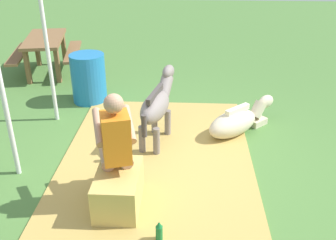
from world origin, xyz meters
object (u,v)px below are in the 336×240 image
hay_bale (119,190)px  tent_pole_right (47,47)px  pony_standing (157,105)px  water_barrel (89,78)px  tent_pole_left (1,84)px  pony_lying (237,121)px  picnic_bench (45,46)px  soda_bottle (159,232)px  person_seated (115,142)px

hay_bale → tent_pole_right: tent_pole_right is taller
hay_bale → pony_standing: bearing=-11.7°
water_barrel → tent_pole_right: tent_pole_right is taller
water_barrel → tent_pole_left: tent_pole_left is taller
pony_standing → water_barrel: bearing=43.5°
pony_lying → water_barrel: water_barrel is taller
hay_bale → tent_pole_left: (0.57, 1.35, 0.96)m
pony_standing → pony_lying: pony_standing is taller
tent_pole_right → picnic_bench: (2.08, 0.82, -0.60)m
soda_bottle → water_barrel: bearing=23.5°
soda_bottle → picnic_bench: 5.35m
tent_pole_left → picnic_bench: bearing=12.5°
hay_bale → pony_standing: size_ratio=0.55×
water_barrel → picnic_bench: (1.33, 1.18, 0.16)m
pony_standing → picnic_bench: bearing=42.5°
soda_bottle → water_barrel: water_barrel is taller
person_seated → water_barrel: 2.83m
pony_standing → soda_bottle: bearing=-175.1°
person_seated → water_barrel: person_seated is taller
water_barrel → tent_pole_right: (-0.75, 0.36, 0.76)m
pony_lying → water_barrel: 2.65m
hay_bale → tent_pole_right: size_ratio=0.31×
pony_standing → pony_lying: bearing=-75.4°
tent_pole_left → tent_pole_right: (1.49, -0.02, 0.00)m
hay_bale → picnic_bench: (4.14, 2.15, 0.36)m
pony_lying → tent_pole_left: size_ratio=0.50×
hay_bale → picnic_bench: picnic_bench is taller
person_seated → picnic_bench: bearing=28.0°
hay_bale → person_seated: (0.16, 0.03, 0.50)m
person_seated → water_barrel: size_ratio=1.57×
tent_pole_left → person_seated: bearing=-107.2°
hay_bale → soda_bottle: hay_bale is taller
person_seated → water_barrel: bearing=19.5°
person_seated → pony_standing: 1.36m
hay_bale → soda_bottle: bearing=-137.0°
water_barrel → tent_pole_right: 1.13m
water_barrel → pony_standing: bearing=-136.5°
soda_bottle → tent_pole_right: size_ratio=0.10×
tent_pole_left → picnic_bench: tent_pole_left is taller
pony_lying → person_seated: bearing=137.2°
soda_bottle → picnic_bench: picnic_bench is taller
water_barrel → tent_pole_right: bearing=154.2°
pony_standing → tent_pole_left: tent_pole_left is taller
person_seated → pony_standing: person_seated is taller
person_seated → soda_bottle: 1.03m
water_barrel → tent_pole_right: size_ratio=0.35×
hay_bale → pony_standing: (1.46, -0.30, 0.35)m
water_barrel → hay_bale: bearing=-160.9°
hay_bale → tent_pole_left: bearing=67.3°
tent_pole_left → picnic_bench: 3.71m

